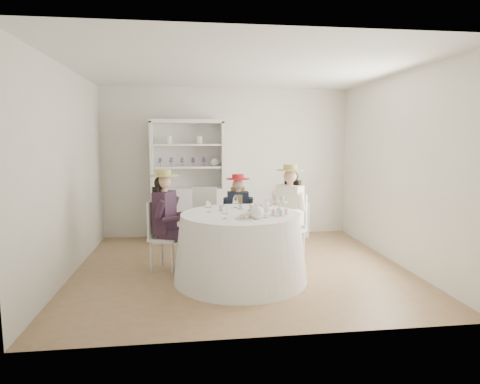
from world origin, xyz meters
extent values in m
plane|color=olive|center=(0.00, 0.00, 0.00)|extent=(4.50, 4.50, 0.00)
plane|color=white|center=(0.00, 0.00, 2.70)|extent=(4.50, 4.50, 0.00)
plane|color=silver|center=(0.00, 2.00, 1.35)|extent=(4.50, 0.00, 4.50)
plane|color=silver|center=(0.00, -2.00, 1.35)|extent=(4.50, 0.00, 4.50)
plane|color=silver|center=(-2.25, 0.00, 1.35)|extent=(0.00, 4.50, 4.50)
plane|color=silver|center=(2.25, 0.00, 1.35)|extent=(0.00, 4.50, 4.50)
cone|color=white|center=(-0.07, -0.46, 0.42)|extent=(1.69, 1.69, 0.84)
cylinder|color=white|center=(-0.07, -0.46, 0.85)|extent=(1.49, 1.49, 0.02)
cube|color=silver|center=(-0.72, 1.66, 0.47)|extent=(1.29, 0.60, 0.94)
cube|color=silver|center=(-0.72, 1.87, 1.51)|extent=(1.24, 0.18, 1.14)
cube|color=silver|center=(-0.72, 1.66, 2.08)|extent=(1.29, 0.60, 0.06)
cube|color=silver|center=(-1.33, 1.66, 1.51)|extent=(0.09, 0.47, 1.14)
cube|color=silver|center=(-0.12, 1.66, 1.51)|extent=(0.09, 0.47, 1.14)
cube|color=silver|center=(-0.72, 1.66, 1.30)|extent=(1.20, 0.54, 0.03)
cube|color=silver|center=(-0.72, 1.66, 1.68)|extent=(1.20, 0.54, 0.03)
sphere|color=white|center=(-0.25, 1.66, 1.38)|extent=(0.15, 0.15, 0.15)
cube|color=silver|center=(1.23, 1.75, 0.33)|extent=(0.45, 0.45, 0.65)
cylinder|color=black|center=(1.23, 1.75, 0.79)|extent=(0.33, 0.33, 0.28)
cube|color=silver|center=(-1.02, 0.05, 0.44)|extent=(0.51, 0.51, 0.04)
cylinder|color=silver|center=(-0.93, -0.16, 0.21)|extent=(0.04, 0.04, 0.43)
cylinder|color=silver|center=(-0.81, 0.13, 0.21)|extent=(0.04, 0.04, 0.43)
cylinder|color=silver|center=(-1.22, -0.04, 0.21)|extent=(0.04, 0.04, 0.43)
cylinder|color=silver|center=(-1.10, 0.25, 0.21)|extent=(0.04, 0.04, 0.43)
cube|color=silver|center=(-1.18, 0.11, 0.70)|extent=(0.17, 0.35, 0.49)
cube|color=black|center=(-1.03, 0.05, 0.80)|extent=(0.32, 0.40, 0.56)
cube|color=black|center=(-0.94, -0.08, 0.52)|extent=(0.35, 0.25, 0.12)
cylinder|color=black|center=(-0.82, -0.14, 0.22)|extent=(0.10, 0.10, 0.45)
cylinder|color=black|center=(-1.08, -0.15, 0.87)|extent=(0.19, 0.15, 0.27)
cube|color=black|center=(-0.87, 0.08, 0.52)|extent=(0.35, 0.25, 0.12)
cylinder|color=black|center=(-0.75, 0.03, 0.22)|extent=(0.10, 0.10, 0.45)
cylinder|color=black|center=(-0.92, 0.22, 0.87)|extent=(0.19, 0.15, 0.27)
cylinder|color=#D8A889|center=(-1.03, 0.05, 1.10)|extent=(0.09, 0.09, 0.08)
sphere|color=#D8A889|center=(-1.03, 0.05, 1.21)|extent=(0.19, 0.19, 0.19)
sphere|color=black|center=(-1.07, 0.07, 1.19)|extent=(0.19, 0.19, 0.19)
cube|color=black|center=(-1.10, 0.08, 0.96)|extent=(0.16, 0.25, 0.37)
cylinder|color=tan|center=(-1.03, 0.05, 1.30)|extent=(0.39, 0.39, 0.01)
cylinder|color=tan|center=(-1.03, 0.05, 1.33)|extent=(0.19, 0.19, 0.08)
cube|color=silver|center=(0.03, 0.61, 0.40)|extent=(0.37, 0.37, 0.04)
cylinder|color=silver|center=(-0.12, 0.48, 0.20)|extent=(0.03, 0.03, 0.39)
cylinder|color=silver|center=(0.17, 0.46, 0.20)|extent=(0.03, 0.03, 0.39)
cylinder|color=silver|center=(-0.10, 0.76, 0.20)|extent=(0.03, 0.03, 0.39)
cylinder|color=silver|center=(0.18, 0.74, 0.20)|extent=(0.03, 0.03, 0.39)
cube|color=silver|center=(0.04, 0.77, 0.64)|extent=(0.34, 0.05, 0.44)
cube|color=#181E30|center=(0.03, 0.63, 0.73)|extent=(0.33, 0.20, 0.52)
cube|color=tan|center=(0.03, 0.63, 0.73)|extent=(0.14, 0.20, 0.44)
cube|color=#181E30|center=(-0.05, 0.51, 0.47)|extent=(0.13, 0.31, 0.11)
cylinder|color=#181E30|center=(-0.06, 0.38, 0.20)|extent=(0.09, 0.09, 0.41)
cylinder|color=#181E30|center=(-0.15, 0.60, 0.79)|extent=(0.09, 0.16, 0.24)
cube|color=#181E30|center=(0.11, 0.50, 0.47)|extent=(0.13, 0.31, 0.11)
cylinder|color=#181E30|center=(0.10, 0.38, 0.20)|extent=(0.09, 0.09, 0.41)
cylinder|color=#181E30|center=(0.22, 0.58, 0.79)|extent=(0.09, 0.16, 0.24)
cylinder|color=#D8A889|center=(0.03, 0.63, 1.00)|extent=(0.08, 0.08, 0.07)
sphere|color=#D8A889|center=(0.03, 0.63, 1.10)|extent=(0.17, 0.17, 0.17)
sphere|color=tan|center=(0.04, 0.67, 1.09)|extent=(0.17, 0.17, 0.17)
cube|color=tan|center=(0.04, 0.70, 0.88)|extent=(0.22, 0.08, 0.34)
cylinder|color=red|center=(0.03, 0.63, 1.18)|extent=(0.36, 0.36, 0.01)
cylinder|color=red|center=(0.03, 0.63, 1.22)|extent=(0.18, 0.18, 0.07)
cube|color=silver|center=(0.74, 0.25, 0.45)|extent=(0.57, 0.57, 0.04)
cylinder|color=silver|center=(0.51, 0.25, 0.22)|extent=(0.04, 0.04, 0.44)
cylinder|color=silver|center=(0.74, 0.02, 0.22)|extent=(0.04, 0.04, 0.44)
cylinder|color=silver|center=(0.74, 0.48, 0.22)|extent=(0.04, 0.04, 0.44)
cylinder|color=silver|center=(0.97, 0.25, 0.22)|extent=(0.04, 0.04, 0.44)
cube|color=silver|center=(0.87, 0.38, 0.72)|extent=(0.29, 0.29, 0.50)
cube|color=white|center=(0.75, 0.27, 0.82)|extent=(0.40, 0.40, 0.58)
cube|color=white|center=(0.59, 0.23, 0.53)|extent=(0.33, 0.33, 0.12)
cylinder|color=white|center=(0.49, 0.13, 0.23)|extent=(0.10, 0.10, 0.46)
cylinder|color=white|center=(0.58, 0.38, 0.89)|extent=(0.19, 0.19, 0.28)
cube|color=white|center=(0.72, 0.10, 0.53)|extent=(0.33, 0.33, 0.12)
cylinder|color=white|center=(0.62, 0.00, 0.23)|extent=(0.10, 0.10, 0.46)
cylinder|color=white|center=(0.87, 0.09, 0.89)|extent=(0.19, 0.19, 0.28)
cylinder|color=#D8A889|center=(0.75, 0.27, 1.13)|extent=(0.09, 0.09, 0.08)
sphere|color=#D8A889|center=(0.75, 0.27, 1.25)|extent=(0.19, 0.19, 0.19)
sphere|color=black|center=(0.78, 0.30, 1.23)|extent=(0.19, 0.19, 0.19)
cube|color=black|center=(0.81, 0.32, 0.99)|extent=(0.23, 0.23, 0.38)
cylinder|color=tan|center=(0.75, 0.27, 1.34)|extent=(0.40, 0.40, 0.01)
cylinder|color=tan|center=(0.75, 0.27, 1.38)|extent=(0.20, 0.20, 0.08)
cube|color=silver|center=(-0.43, 1.23, 0.47)|extent=(0.48, 0.48, 0.04)
cylinder|color=silver|center=(-0.24, 1.37, 0.23)|extent=(0.04, 0.04, 0.46)
cylinder|color=silver|center=(-0.57, 1.42, 0.23)|extent=(0.04, 0.04, 0.46)
cylinder|color=silver|center=(-0.29, 1.04, 0.23)|extent=(0.04, 0.04, 0.46)
cylinder|color=silver|center=(-0.62, 1.08, 0.23)|extent=(0.04, 0.04, 0.46)
cube|color=silver|center=(-0.46, 1.04, 0.75)|extent=(0.40, 0.09, 0.52)
imported|color=white|center=(-0.28, -0.27, 0.89)|extent=(0.09, 0.09, 0.07)
imported|color=white|center=(-0.02, -0.17, 0.89)|extent=(0.08, 0.08, 0.06)
imported|color=white|center=(0.12, -0.25, 0.89)|extent=(0.09, 0.09, 0.07)
imported|color=white|center=(0.16, -0.52, 0.88)|extent=(0.24, 0.24, 0.05)
sphere|color=pink|center=(0.17, -0.57, 0.94)|extent=(0.06, 0.06, 0.06)
sphere|color=white|center=(0.16, -0.54, 0.94)|extent=(0.06, 0.06, 0.06)
sphere|color=pink|center=(0.14, -0.52, 0.94)|extent=(0.06, 0.06, 0.06)
sphere|color=white|center=(0.10, -0.52, 0.94)|extent=(0.06, 0.06, 0.06)
sphere|color=pink|center=(0.08, -0.54, 0.94)|extent=(0.06, 0.06, 0.06)
sphere|color=white|center=(0.07, -0.57, 0.94)|extent=(0.06, 0.06, 0.06)
sphere|color=pink|center=(0.08, -0.60, 0.94)|extent=(0.06, 0.06, 0.06)
sphere|color=white|center=(0.10, -0.62, 0.94)|extent=(0.06, 0.06, 0.06)
sphere|color=pink|center=(0.14, -0.62, 0.94)|extent=(0.06, 0.06, 0.06)
sphere|color=white|center=(0.16, -0.60, 0.94)|extent=(0.06, 0.06, 0.06)
sphere|color=white|center=(0.08, -0.83, 0.93)|extent=(0.17, 0.17, 0.17)
cylinder|color=white|center=(0.18, -0.83, 0.94)|extent=(0.10, 0.03, 0.08)
cylinder|color=white|center=(0.08, -0.83, 1.01)|extent=(0.04, 0.04, 0.02)
cylinder|color=white|center=(-0.07, -0.83, 0.86)|extent=(0.23, 0.23, 0.01)
cube|color=beige|center=(-0.11, -0.85, 0.88)|extent=(0.05, 0.04, 0.03)
cube|color=beige|center=(-0.07, -0.83, 0.89)|extent=(0.06, 0.05, 0.03)
cube|color=beige|center=(-0.02, -0.81, 0.88)|extent=(0.06, 0.06, 0.03)
cube|color=beige|center=(-0.08, -0.79, 0.89)|extent=(0.06, 0.06, 0.03)
cube|color=beige|center=(-0.04, -0.87, 0.88)|extent=(0.06, 0.06, 0.03)
cylinder|color=white|center=(0.40, -0.64, 0.86)|extent=(0.24, 0.24, 0.01)
cylinder|color=white|center=(0.40, -0.64, 0.94)|extent=(0.02, 0.02, 0.16)
cylinder|color=white|center=(0.40, -0.64, 1.02)|extent=(0.18, 0.18, 0.01)
camera|label=1|loc=(-0.68, -5.36, 1.77)|focal=30.00mm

